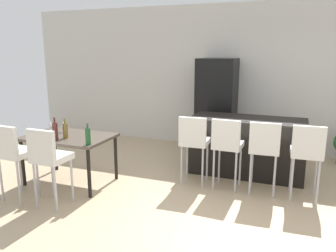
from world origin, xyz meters
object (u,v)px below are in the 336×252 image
object	(u,v)px
dining_table	(69,140)
wine_glass_middle	(50,123)
bar_chair_middle	(227,143)
dining_chair_near	(13,150)
refrigerator	(216,106)
bar_chair_far	(307,150)
dining_chair_far	(48,155)
wine_bottle_end	(88,136)
kitchen_island	(246,146)
wine_bottle_far	(55,131)
bar_chair_left	(194,139)
wine_bottle_inner	(65,130)
bar_chair_right	(264,146)
wine_glass_left	(63,124)

from	to	relation	value
dining_table	wine_glass_middle	bearing A→B (deg)	162.21
bar_chair_middle	wine_glass_middle	xyz separation A→B (m)	(-2.73, -0.47, 0.17)
dining_chair_near	refrigerator	xyz separation A→B (m)	(1.97, 3.20, 0.22)
bar_chair_far	dining_chair_far	xyz separation A→B (m)	(-3.03, -1.40, 0.00)
dining_chair_far	wine_bottle_end	bearing A→B (deg)	58.93
dining_table	wine_bottle_end	bearing A→B (deg)	-29.44
kitchen_island	dining_table	bearing A→B (deg)	-150.53
dining_chair_far	wine_bottle_end	distance (m)	0.56
dining_chair_far	wine_bottle_far	distance (m)	0.61
dining_chair_far	wine_glass_middle	size ratio (longest dim) A/B	6.03
bar_chair_far	wine_bottle_far	bearing A→B (deg)	-165.04
bar_chair_middle	wine_glass_middle	distance (m)	2.77
bar_chair_left	dining_chair_near	bearing A→B (deg)	-145.88
wine_bottle_inner	bar_chair_right	bearing A→B (deg)	15.51
wine_glass_left	wine_bottle_end	bearing A→B (deg)	-31.51
bar_chair_left	wine_bottle_far	xyz separation A→B (m)	(-1.78, -0.89, 0.17)
kitchen_island	wine_glass_left	bearing A→B (deg)	-155.47
wine_bottle_far	kitchen_island	bearing A→B (deg)	34.04
wine_bottle_inner	refrigerator	size ratio (longest dim) A/B	0.16
bar_chair_right	wine_glass_left	distance (m)	3.04
bar_chair_right	wine_bottle_far	distance (m)	2.93
dining_chair_near	wine_bottle_inner	world-z (taller)	dining_chair_near
wine_bottle_far	refrigerator	size ratio (longest dim) A/B	0.18
dining_chair_far	wine_bottle_end	size ratio (longest dim) A/B	3.56
dining_table	dining_chair_far	xyz separation A→B (m)	(0.29, -0.78, 0.03)
bar_chair_left	dining_chair_near	world-z (taller)	same
dining_chair_near	wine_bottle_far	distance (m)	0.61
kitchen_island	wine_bottle_far	world-z (taller)	wine_bottle_far
bar_chair_left	wine_glass_middle	bearing A→B (deg)	-168.23
wine_bottle_inner	dining_table	bearing A→B (deg)	112.31
kitchen_island	wine_bottle_inner	size ratio (longest dim) A/B	6.26
wine_bottle_far	bar_chair_far	bearing A→B (deg)	14.96
kitchen_island	refrigerator	distance (m)	1.37
dining_chair_far	wine_bottle_far	world-z (taller)	wine_bottle_far
dining_chair_far	wine_glass_middle	bearing A→B (deg)	128.82
bar_chair_right	wine_bottle_inner	xyz separation A→B (m)	(-2.72, -0.75, 0.16)
wine_bottle_inner	wine_bottle_far	xyz separation A→B (m)	(-0.07, -0.13, 0.01)
wine_glass_left	dining_chair_near	bearing A→B (deg)	-94.22
dining_table	wine_glass_middle	distance (m)	0.52
wine_bottle_inner	wine_bottle_end	size ratio (longest dim) A/B	0.98
bar_chair_middle	bar_chair_far	size ratio (longest dim) A/B	1.00
dining_chair_far	refrigerator	size ratio (longest dim) A/B	0.57
bar_chair_far	wine_bottle_inner	size ratio (longest dim) A/B	3.63
bar_chair_far	wine_bottle_end	size ratio (longest dim) A/B	3.56
wine_bottle_inner	wine_bottle_far	distance (m)	0.15
kitchen_island	bar_chair_left	distance (m)	1.04
dining_chair_near	wine_glass_left	size ratio (longest dim) A/B	6.03
bar_chair_middle	wine_bottle_far	size ratio (longest dim) A/B	3.19
wine_bottle_inner	refrigerator	bearing A→B (deg)	57.61
dining_table	bar_chair_middle	bearing A→B (deg)	15.17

